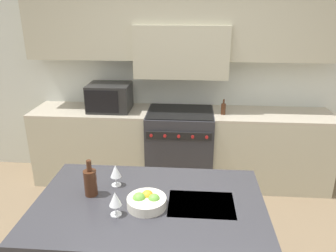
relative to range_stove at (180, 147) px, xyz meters
name	(u,v)px	position (x,y,z in m)	size (l,w,h in m)	color
back_cabinetry	(182,54)	(0.00, 0.27, 1.13)	(10.00, 0.46, 2.70)	silver
back_counter	(180,147)	(0.00, 0.02, 0.00)	(3.64, 0.62, 0.94)	#B2AD93
range_stove	(180,147)	(0.00, 0.00, 0.00)	(0.80, 0.70, 0.95)	#2D2D33
microwave	(110,97)	(-0.86, 0.02, 0.63)	(0.50, 0.42, 0.32)	black
wine_bottle	(90,182)	(-0.54, -1.83, 0.54)	(0.09, 0.09, 0.27)	#422314
wine_glass_near	(115,200)	(-0.32, -2.05, 0.55)	(0.08, 0.08, 0.16)	white
wine_glass_far	(116,172)	(-0.40, -1.69, 0.55)	(0.08, 0.08, 0.16)	white
fruit_bowl	(146,201)	(-0.14, -1.94, 0.48)	(0.26, 0.26, 0.10)	silver
oil_bottle_on_counter	(223,109)	(0.51, -0.05, 0.54)	(0.05, 0.05, 0.18)	#422314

